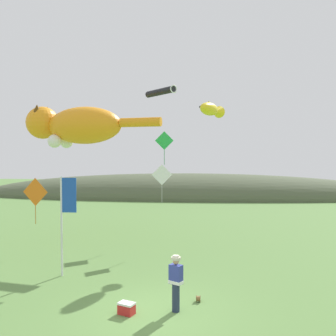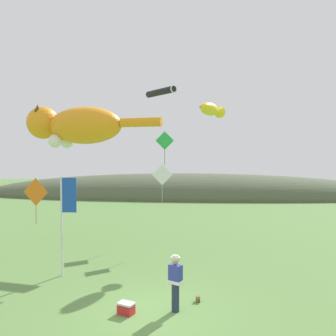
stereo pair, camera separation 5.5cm
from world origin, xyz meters
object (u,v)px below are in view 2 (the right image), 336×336
object	(u,v)px
festival_attendant	(175,281)
kite_spool	(198,299)
kite_diamond_green	(165,141)
kite_fish_windsock	(211,110)
kite_tube_streamer	(161,92)
kite_diamond_white	(162,175)
festival_banner_pole	(65,211)
kite_giant_cat	(76,126)
kite_diamond_orange	(36,192)
picnic_cooler	(126,308)

from	to	relation	value
festival_attendant	kite_spool	distance (m)	1.37
kite_diamond_green	kite_fish_windsock	bearing A→B (deg)	-39.68
kite_spool	kite_fish_windsock	bearing A→B (deg)	85.32
kite_spool	kite_tube_streamer	distance (m)	11.83
kite_diamond_green	kite_diamond_white	distance (m)	3.75
festival_banner_pole	kite_tube_streamer	bearing A→B (deg)	61.43
kite_giant_cat	kite_diamond_white	xyz separation A→B (m)	(5.26, -1.95, -2.74)
kite_giant_cat	kite_diamond_white	size ratio (longest dim) A/B	4.16
kite_spool	kite_diamond_white	xyz separation A→B (m)	(-1.91, 7.00, 3.73)
kite_diamond_orange	kite_spool	bearing A→B (deg)	-34.43
kite_diamond_orange	kite_diamond_white	xyz separation A→B (m)	(6.18, 1.46, 0.80)
kite_tube_streamer	kite_diamond_white	xyz separation A→B (m)	(0.19, -1.21, -4.52)
kite_diamond_orange	kite_diamond_white	distance (m)	6.40
picnic_cooler	kite_giant_cat	size ratio (longest dim) A/B	0.07
kite_diamond_orange	kite_diamond_green	distance (m)	8.08
kite_fish_windsock	kite_diamond_orange	bearing A→B (deg)	-164.54
kite_spool	kite_giant_cat	world-z (taller)	kite_giant_cat
festival_attendant	picnic_cooler	distance (m)	1.72
kite_spool	kite_fish_windsock	distance (m)	10.77
kite_fish_windsock	kite_diamond_green	size ratio (longest dim) A/B	1.28
picnic_cooler	kite_tube_streamer	xyz separation A→B (m)	(0.10, 9.36, 8.18)
kite_fish_windsock	kite_diamond_green	distance (m)	3.90
kite_tube_streamer	kite_diamond_green	xyz separation A→B (m)	(0.01, 2.02, -2.62)
kite_spool	kite_fish_windsock	xyz separation A→B (m)	(0.65, 7.97, 7.22)
kite_tube_streamer	kite_diamond_orange	world-z (taller)	kite_tube_streamer
festival_banner_pole	kite_diamond_green	bearing A→B (deg)	67.79
festival_attendant	kite_diamond_green	xyz separation A→B (m)	(-1.39, 11.06, 4.78)
kite_spool	picnic_cooler	distance (m)	2.48
festival_banner_pole	kite_diamond_white	world-z (taller)	kite_diamond_white
kite_diamond_green	kite_diamond_white	bearing A→B (deg)	-86.88
kite_giant_cat	picnic_cooler	bearing A→B (deg)	-63.80
kite_fish_windsock	kite_giant_cat	bearing A→B (deg)	172.82
kite_giant_cat	kite_diamond_orange	distance (m)	5.00
kite_tube_streamer	kite_diamond_orange	bearing A→B (deg)	-155.98
festival_attendant	kite_diamond_orange	distance (m)	9.98
kite_giant_cat	kite_diamond_orange	world-z (taller)	kite_giant_cat
picnic_cooler	kite_diamond_orange	bearing A→B (deg)	131.35
kite_giant_cat	kite_tube_streamer	size ratio (longest dim) A/B	4.01
kite_tube_streamer	kite_diamond_white	size ratio (longest dim) A/B	1.04
kite_spool	festival_banner_pole	distance (m)	6.33
kite_diamond_orange	kite_diamond_green	size ratio (longest dim) A/B	1.14
kite_diamond_green	kite_diamond_white	size ratio (longest dim) A/B	1.02
kite_spool	festival_attendant	bearing A→B (deg)	-130.27
kite_diamond_green	kite_diamond_white	world-z (taller)	kite_diamond_green
festival_attendant	kite_diamond_orange	bearing A→B (deg)	139.24
festival_attendant	kite_fish_windsock	distance (m)	10.94
kite_fish_windsock	kite_diamond_white	distance (m)	4.44
kite_spool	kite_giant_cat	bearing A→B (deg)	128.69
kite_spool	kite_diamond_orange	size ratio (longest dim) A/B	0.10
kite_fish_windsock	kite_tube_streamer	distance (m)	2.95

